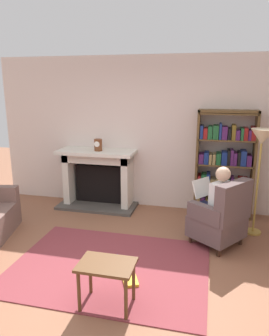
# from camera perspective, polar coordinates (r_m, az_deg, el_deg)

# --- Properties ---
(ground) EXTENTS (14.00, 14.00, 0.00)m
(ground) POSITION_cam_1_polar(r_m,az_deg,el_deg) (3.96, -5.79, -19.16)
(ground) COLOR brown
(back_wall) EXTENTS (5.60, 0.10, 2.70)m
(back_wall) POSITION_cam_1_polar(r_m,az_deg,el_deg) (5.83, 2.16, 6.13)
(back_wall) COLOR beige
(back_wall) RESTS_ON ground
(area_rug) EXTENTS (2.40, 1.80, 0.01)m
(area_rug) POSITION_cam_1_polar(r_m,az_deg,el_deg) (4.20, -4.39, -16.92)
(area_rug) COLOR brown
(area_rug) RESTS_ON ground
(fireplace) EXTENTS (1.43, 0.64, 1.06)m
(fireplace) POSITION_cam_1_polar(r_m,az_deg,el_deg) (5.98, -6.37, -1.42)
(fireplace) COLOR #4C4742
(fireplace) RESTS_ON ground
(mantel_clock) EXTENTS (0.14, 0.14, 0.21)m
(mantel_clock) POSITION_cam_1_polar(r_m,az_deg,el_deg) (5.74, -6.45, 4.08)
(mantel_clock) COLOR brown
(mantel_clock) RESTS_ON fireplace
(bookshelf) EXTENTS (0.96, 0.32, 1.81)m
(bookshelf) POSITION_cam_1_polar(r_m,az_deg,el_deg) (5.60, 15.67, 0.22)
(bookshelf) COLOR brown
(bookshelf) RESTS_ON ground
(armchair_reading) EXTENTS (0.88, 0.88, 0.97)m
(armchair_reading) POSITION_cam_1_polar(r_m,az_deg,el_deg) (4.64, 15.08, -8.44)
(armchair_reading) COLOR #331E14
(armchair_reading) RESTS_ON ground
(seated_reader) EXTENTS (0.59, 0.56, 1.14)m
(seated_reader) POSITION_cam_1_polar(r_m,az_deg,el_deg) (4.63, 14.05, -5.80)
(seated_reader) COLOR silver
(seated_reader) RESTS_ON ground
(side_table) EXTENTS (0.56, 0.39, 0.48)m
(side_table) POSITION_cam_1_polar(r_m,az_deg,el_deg) (3.37, -4.95, -17.62)
(side_table) COLOR brown
(side_table) RESTS_ON ground
(scattered_books) EXTENTS (0.66, 0.66, 0.03)m
(scattered_books) POSITION_cam_1_polar(r_m,az_deg,el_deg) (4.11, -3.00, -17.30)
(scattered_books) COLOR #334CA5
(scattered_books) RESTS_ON area_rug
(floor_lamp) EXTENTS (0.32, 0.32, 1.59)m
(floor_lamp) POSITION_cam_1_polar(r_m,az_deg,el_deg) (4.96, 21.49, 3.62)
(floor_lamp) COLOR #B7933F
(floor_lamp) RESTS_ON ground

